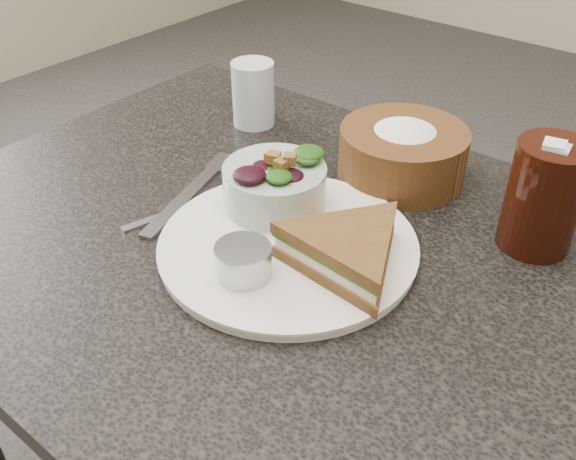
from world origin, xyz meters
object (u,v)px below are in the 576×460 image
(dinner_plate, at_px, (288,246))
(bread_basket, at_px, (403,146))
(salad_bowl, at_px, (275,179))
(dressing_ramekin, at_px, (243,261))
(dining_table, at_px, (297,444))
(water_glass, at_px, (253,94))
(sandwich, at_px, (348,251))
(cola_glass, at_px, (545,192))

(dinner_plate, relative_size, bread_basket, 1.74)
(salad_bowl, bearing_deg, dressing_ramekin, -63.80)
(dining_table, height_order, water_glass, water_glass)
(dining_table, bearing_deg, dressing_ramekin, -95.77)
(salad_bowl, bearing_deg, dinner_plate, -39.06)
(dinner_plate, relative_size, dressing_ramekin, 4.83)
(dining_table, bearing_deg, bread_basket, 88.51)
(salad_bowl, relative_size, bread_basket, 0.74)
(dinner_plate, height_order, water_glass, water_glass)
(dining_table, bearing_deg, dinner_plate, -128.05)
(dinner_plate, bearing_deg, dressing_ramekin, -89.93)
(dining_table, xyz_separation_m, water_glass, (-0.26, 0.21, 0.43))
(sandwich, bearing_deg, salad_bowl, 166.86)
(salad_bowl, bearing_deg, bread_basket, 66.55)
(dining_table, xyz_separation_m, cola_glass, (0.21, 0.18, 0.45))
(dining_table, height_order, sandwich, sandwich)
(sandwich, xyz_separation_m, salad_bowl, (-0.14, 0.05, 0.01))
(dinner_plate, xyz_separation_m, water_glass, (-0.25, 0.23, 0.04))
(dining_table, distance_m, dinner_plate, 0.38)
(dinner_plate, xyz_separation_m, dressing_ramekin, (0.00, -0.08, 0.03))
(dining_table, distance_m, salad_bowl, 0.43)
(bread_basket, bearing_deg, sandwich, -73.76)
(dining_table, xyz_separation_m, salad_bowl, (-0.07, 0.04, 0.43))
(sandwich, distance_m, cola_glass, 0.24)
(dinner_plate, bearing_deg, cola_glass, 41.91)
(dining_table, distance_m, dressing_ramekin, 0.42)
(dressing_ramekin, bearing_deg, dinner_plate, 90.07)
(dining_table, distance_m, cola_glass, 0.53)
(dinner_plate, distance_m, cola_glass, 0.30)
(dining_table, relative_size, bread_basket, 5.79)
(dressing_ramekin, bearing_deg, dining_table, 84.23)
(water_glass, bearing_deg, dressing_ramekin, -50.04)
(sandwich, bearing_deg, dinner_plate, -172.06)
(dinner_plate, distance_m, sandwich, 0.09)
(dinner_plate, height_order, dressing_ramekin, dressing_ramekin)
(dinner_plate, relative_size, sandwich, 1.72)
(dining_table, relative_size, dressing_ramekin, 16.11)
(salad_bowl, xyz_separation_m, cola_glass, (0.28, 0.14, 0.02))
(dinner_plate, height_order, sandwich, sandwich)
(bread_basket, bearing_deg, dining_table, -91.49)
(bread_basket, bearing_deg, salad_bowl, -113.45)
(dining_table, xyz_separation_m, bread_basket, (0.01, 0.22, 0.42))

